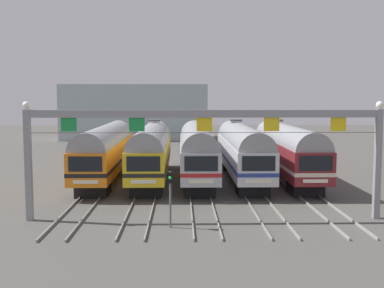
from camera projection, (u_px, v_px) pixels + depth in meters
name	position (u px, v px, depth m)	size (l,w,h in m)	color
ground_plane	(197.00, 180.00, 42.14)	(160.00, 160.00, 0.00)	#4C4944
track_bed	(192.00, 155.00, 59.05)	(17.19, 70.00, 0.15)	gray
commuter_train_orange	(106.00, 150.00, 41.70)	(2.88, 18.06, 4.77)	orange
commuter_train_yellow	(151.00, 149.00, 41.79)	(2.88, 18.06, 5.05)	gold
commuter_train_stainless	(197.00, 149.00, 41.87)	(2.88, 18.06, 4.77)	#B2B5BA
commuter_train_silver	(242.00, 149.00, 41.96)	(2.88, 18.06, 5.05)	silver
commuter_train_maroon	(287.00, 149.00, 42.05)	(2.88, 18.06, 5.05)	maroon
catenary_gantry	(204.00, 131.00, 28.20)	(20.93, 0.44, 6.97)	gray
yard_signal_mast	(170.00, 189.00, 26.67)	(0.28, 0.35, 3.16)	#59595E
maintenance_building	(136.00, 112.00, 83.16)	(24.20, 10.00, 9.21)	#9EB2B7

